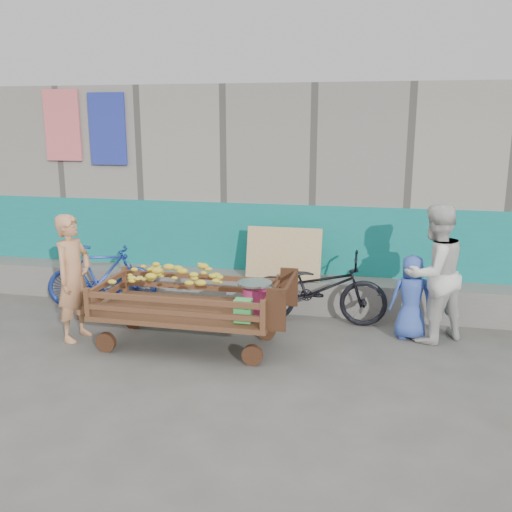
% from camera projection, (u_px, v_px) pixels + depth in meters
% --- Properties ---
extents(ground, '(80.00, 80.00, 0.00)m').
position_uv_depth(ground, '(216.00, 380.00, 5.69)').
color(ground, '#4C4B46').
rests_on(ground, ground).
extents(building_wall, '(12.00, 3.50, 3.00)m').
position_uv_depth(building_wall, '(285.00, 187.00, 9.19)').
color(building_wall, gray).
rests_on(building_wall, ground).
extents(banana_cart, '(2.20, 1.01, 0.94)m').
position_uv_depth(banana_cart, '(184.00, 292.00, 6.42)').
color(banana_cart, '#532F1D').
rests_on(banana_cart, ground).
extents(bench, '(0.95, 0.28, 0.24)m').
position_uv_depth(bench, '(110.00, 306.00, 7.38)').
color(bench, '#532F1D').
rests_on(bench, ground).
extents(vendor_man, '(0.43, 0.59, 1.49)m').
position_uv_depth(vendor_man, '(74.00, 278.00, 6.61)').
color(vendor_man, tan).
rests_on(vendor_man, ground).
extents(woman, '(1.00, 0.97, 1.62)m').
position_uv_depth(woman, '(434.00, 273.00, 6.55)').
color(woman, silver).
rests_on(woman, ground).
extents(child, '(0.55, 0.42, 1.01)m').
position_uv_depth(child, '(411.00, 297.00, 6.68)').
color(child, '#3957B9').
rests_on(child, ground).
extents(bicycle_dark, '(1.76, 0.66, 0.92)m').
position_uv_depth(bicycle_dark, '(318.00, 288.00, 7.19)').
color(bicycle_dark, black).
rests_on(bicycle_dark, ground).
extents(bicycle_blue, '(1.52, 0.83, 0.88)m').
position_uv_depth(bicycle_blue, '(102.00, 276.00, 7.80)').
color(bicycle_blue, navy).
rests_on(bicycle_blue, ground).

